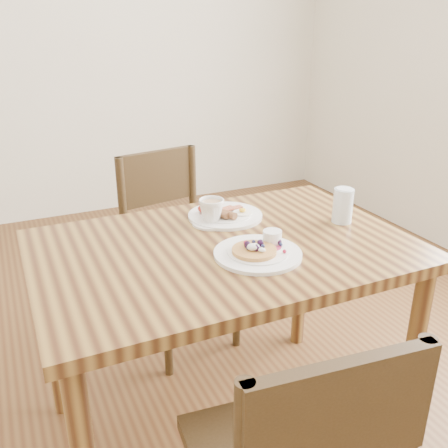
# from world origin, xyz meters

# --- Properties ---
(ground) EXTENTS (5.00, 5.00, 0.00)m
(ground) POSITION_xyz_m (0.00, 0.00, 0.00)
(ground) COLOR #4F2D16
(ground) RESTS_ON ground
(dining_table) EXTENTS (1.20, 0.80, 0.75)m
(dining_table) POSITION_xyz_m (0.00, 0.00, 0.65)
(dining_table) COLOR brown
(dining_table) RESTS_ON ground
(chair_far) EXTENTS (0.49, 0.49, 0.88)m
(chair_far) POSITION_xyz_m (0.04, 0.63, 0.49)
(chair_far) COLOR #352513
(chair_far) RESTS_ON ground
(pancake_plate) EXTENTS (0.27, 0.27, 0.06)m
(pancake_plate) POSITION_xyz_m (0.06, -0.12, 0.76)
(pancake_plate) COLOR white
(pancake_plate) RESTS_ON dining_table
(breakfast_plate) EXTENTS (0.27, 0.27, 0.04)m
(breakfast_plate) POSITION_xyz_m (0.10, 0.21, 0.76)
(breakfast_plate) COLOR white
(breakfast_plate) RESTS_ON dining_table
(teacup_saucer) EXTENTS (0.14, 0.14, 0.09)m
(teacup_saucer) POSITION_xyz_m (0.03, 0.18, 0.79)
(teacup_saucer) COLOR white
(teacup_saucer) RESTS_ON dining_table
(water_glass) EXTENTS (0.07, 0.07, 0.12)m
(water_glass) POSITION_xyz_m (0.46, -0.00, 0.81)
(water_glass) COLOR silver
(water_glass) RESTS_ON dining_table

